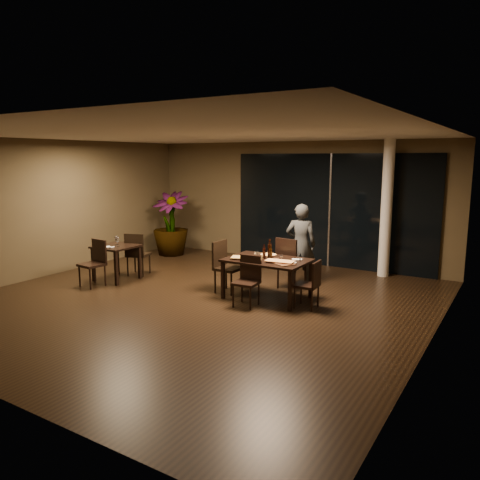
{
  "coord_description": "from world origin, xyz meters",
  "views": [
    {
      "loc": [
        5.01,
        -6.65,
        2.6
      ],
      "look_at": [
        0.39,
        0.83,
        1.05
      ],
      "focal_mm": 35.0,
      "sensor_mm": 36.0,
      "label": 1
    }
  ],
  "objects_px": {
    "bottle_a": "(264,252)",
    "potted_plant": "(171,224)",
    "chair_main_near": "(248,278)",
    "bottle_c": "(270,249)",
    "chair_side_far": "(137,252)",
    "main_table": "(267,263)",
    "diner": "(301,244)",
    "chair_main_right": "(311,282)",
    "chair_side_near": "(95,260)",
    "bottle_b": "(271,252)",
    "chair_main_far": "(289,261)",
    "side_table": "(116,251)",
    "chair_main_left": "(225,264)"
  },
  "relations": [
    {
      "from": "bottle_a",
      "to": "potted_plant",
      "type": "bearing_deg",
      "value": 151.98
    },
    {
      "from": "chair_main_near",
      "to": "bottle_c",
      "type": "xyz_separation_m",
      "value": [
        0.09,
        0.64,
        0.43
      ]
    },
    {
      "from": "chair_main_near",
      "to": "chair_side_far",
      "type": "xyz_separation_m",
      "value": [
        -3.19,
        0.53,
        0.04
      ]
    },
    {
      "from": "main_table",
      "to": "diner",
      "type": "bearing_deg",
      "value": 84.69
    },
    {
      "from": "chair_main_right",
      "to": "diner",
      "type": "distance_m",
      "value": 1.61
    },
    {
      "from": "chair_main_near",
      "to": "chair_side_far",
      "type": "height_order",
      "value": "chair_side_far"
    },
    {
      "from": "chair_side_near",
      "to": "bottle_b",
      "type": "relative_size",
      "value": 3.63
    },
    {
      "from": "chair_side_near",
      "to": "main_table",
      "type": "bearing_deg",
      "value": 22.36
    },
    {
      "from": "chair_side_far",
      "to": "bottle_c",
      "type": "relative_size",
      "value": 2.72
    },
    {
      "from": "chair_main_far",
      "to": "diner",
      "type": "bearing_deg",
      "value": -87.44
    },
    {
      "from": "main_table",
      "to": "chair_main_near",
      "type": "distance_m",
      "value": 0.56
    },
    {
      "from": "chair_main_right",
      "to": "diner",
      "type": "relative_size",
      "value": 0.5
    },
    {
      "from": "chair_main_far",
      "to": "chair_main_right",
      "type": "bearing_deg",
      "value": 140.62
    },
    {
      "from": "chair_side_far",
      "to": "chair_side_near",
      "type": "relative_size",
      "value": 1.02
    },
    {
      "from": "bottle_b",
      "to": "side_table",
      "type": "bearing_deg",
      "value": -171.03
    },
    {
      "from": "chair_main_near",
      "to": "main_table",
      "type": "bearing_deg",
      "value": 75.05
    },
    {
      "from": "main_table",
      "to": "chair_side_far",
      "type": "bearing_deg",
      "value": 180.0
    },
    {
      "from": "side_table",
      "to": "bottle_c",
      "type": "distance_m",
      "value": 3.46
    },
    {
      "from": "diner",
      "to": "main_table",
      "type": "bearing_deg",
      "value": 65.57
    },
    {
      "from": "chair_main_far",
      "to": "bottle_a",
      "type": "height_order",
      "value": "chair_main_far"
    },
    {
      "from": "chair_main_right",
      "to": "diner",
      "type": "height_order",
      "value": "diner"
    },
    {
      "from": "chair_side_near",
      "to": "diner",
      "type": "relative_size",
      "value": 0.56
    },
    {
      "from": "main_table",
      "to": "diner",
      "type": "height_order",
      "value": "diner"
    },
    {
      "from": "chair_main_left",
      "to": "diner",
      "type": "bearing_deg",
      "value": -38.17
    },
    {
      "from": "diner",
      "to": "potted_plant",
      "type": "distance_m",
      "value": 4.34
    },
    {
      "from": "chair_main_right",
      "to": "chair_side_near",
      "type": "xyz_separation_m",
      "value": [
        -4.37,
        -0.94,
        0.06
      ]
    },
    {
      "from": "chair_side_far",
      "to": "diner",
      "type": "distance_m",
      "value": 3.64
    },
    {
      "from": "chair_main_left",
      "to": "diner",
      "type": "relative_size",
      "value": 0.6
    },
    {
      "from": "chair_side_far",
      "to": "potted_plant",
      "type": "distance_m",
      "value": 2.35
    },
    {
      "from": "chair_main_left",
      "to": "chair_side_far",
      "type": "relative_size",
      "value": 1.04
    },
    {
      "from": "bottle_c",
      "to": "chair_main_far",
      "type": "bearing_deg",
      "value": 82.53
    },
    {
      "from": "chair_main_left",
      "to": "bottle_a",
      "type": "distance_m",
      "value": 0.91
    },
    {
      "from": "chair_main_right",
      "to": "bottle_b",
      "type": "height_order",
      "value": "bottle_b"
    },
    {
      "from": "chair_side_near",
      "to": "chair_main_right",
      "type": "bearing_deg",
      "value": 17.56
    },
    {
      "from": "chair_main_right",
      "to": "chair_side_far",
      "type": "bearing_deg",
      "value": -94.36
    },
    {
      "from": "bottle_a",
      "to": "bottle_c",
      "type": "relative_size",
      "value": 0.75
    },
    {
      "from": "diner",
      "to": "bottle_c",
      "type": "relative_size",
      "value": 4.75
    },
    {
      "from": "chair_main_near",
      "to": "bottle_a",
      "type": "bearing_deg",
      "value": 83.02
    },
    {
      "from": "chair_main_far",
      "to": "chair_side_near",
      "type": "bearing_deg",
      "value": 35.0
    },
    {
      "from": "chair_side_far",
      "to": "potted_plant",
      "type": "xyz_separation_m",
      "value": [
        -0.83,
        2.17,
        0.31
      ]
    },
    {
      "from": "chair_side_far",
      "to": "bottle_a",
      "type": "distance_m",
      "value": 3.24
    },
    {
      "from": "diner",
      "to": "potted_plant",
      "type": "xyz_separation_m",
      "value": [
        -4.24,
        0.94,
        0.01
      ]
    },
    {
      "from": "chair_main_right",
      "to": "chair_side_far",
      "type": "relative_size",
      "value": 0.88
    },
    {
      "from": "side_table",
      "to": "chair_side_far",
      "type": "bearing_deg",
      "value": 77.71
    },
    {
      "from": "side_table",
      "to": "chair_main_left",
      "type": "distance_m",
      "value": 2.52
    },
    {
      "from": "diner",
      "to": "bottle_a",
      "type": "height_order",
      "value": "diner"
    },
    {
      "from": "chair_main_far",
      "to": "chair_side_far",
      "type": "bearing_deg",
      "value": 20.65
    },
    {
      "from": "chair_main_right",
      "to": "chair_side_far",
      "type": "height_order",
      "value": "chair_side_far"
    },
    {
      "from": "chair_main_left",
      "to": "chair_main_right",
      "type": "distance_m",
      "value": 1.85
    },
    {
      "from": "potted_plant",
      "to": "chair_main_left",
      "type": "bearing_deg",
      "value": -34.5
    }
  ]
}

